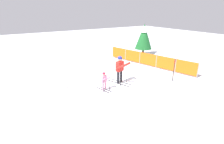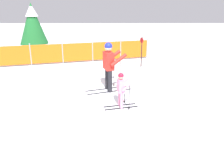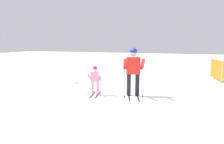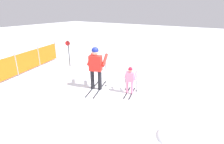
% 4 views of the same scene
% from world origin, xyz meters
% --- Properties ---
extents(ground_plane, '(60.00, 60.00, 0.00)m').
position_xyz_m(ground_plane, '(0.00, 0.00, 0.00)').
color(ground_plane, white).
extents(skier_adult, '(1.76, 0.99, 1.83)m').
position_xyz_m(skier_adult, '(0.10, 0.09, 1.10)').
color(skier_adult, black).
rests_on(skier_adult, ground_plane).
extents(skier_child, '(1.09, 0.55, 1.13)m').
position_xyz_m(skier_child, '(0.48, -1.32, 0.66)').
color(skier_child, black).
rests_on(skier_child, ground_plane).
extents(snow_mound, '(0.83, 0.71, 0.33)m').
position_xyz_m(snow_mound, '(-1.24, -3.41, 0.00)').
color(snow_mound, white).
rests_on(snow_mound, ground_plane).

